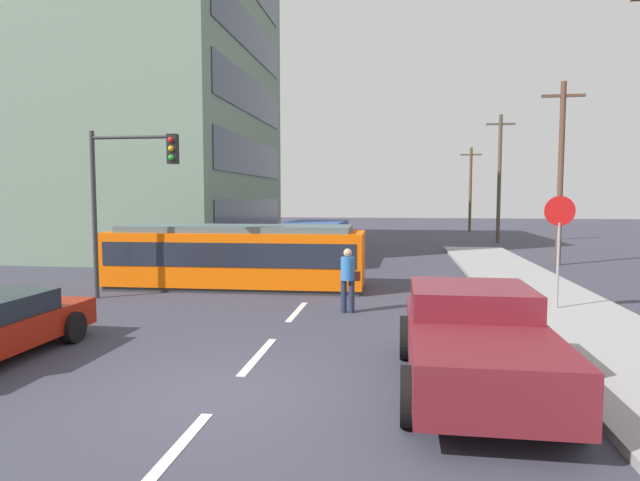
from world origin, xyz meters
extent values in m
plane|color=#383846|center=(0.00, 10.00, 0.00)|extent=(120.00, 120.00, 0.00)
cube|color=#959494|center=(6.80, 6.00, 0.07)|extent=(3.20, 36.00, 0.14)
cube|color=silver|center=(0.00, -2.00, 0.01)|extent=(0.16, 2.40, 0.01)
cube|color=silver|center=(0.00, 2.00, 0.01)|extent=(0.16, 2.40, 0.01)
cube|color=silver|center=(0.00, 6.00, 0.01)|extent=(0.16, 2.40, 0.01)
cube|color=silver|center=(0.00, 15.49, 0.01)|extent=(0.16, 2.40, 0.01)
cube|color=silver|center=(0.00, 21.49, 0.01)|extent=(0.16, 2.40, 0.01)
cube|color=slate|center=(-14.05, 20.92, 9.60)|extent=(17.60, 14.71, 19.20)
cube|color=#2D3847|center=(-5.23, 20.92, 1.92)|extent=(0.06, 12.50, 1.92)
cube|color=#2D3847|center=(-5.23, 20.92, 5.12)|extent=(0.06, 12.50, 1.92)
cube|color=#2D3847|center=(-5.23, 20.92, 8.32)|extent=(0.06, 12.50, 1.92)
cube|color=#2D3847|center=(-5.23, 20.92, 11.52)|extent=(0.06, 12.50, 1.92)
cube|color=#F35A06|center=(-2.67, 9.49, 1.00)|extent=(8.41, 2.70, 1.71)
cube|color=#2D2D2D|center=(-2.67, 9.49, 0.07)|extent=(8.24, 2.57, 0.15)
cube|color=#4A5F63|center=(-2.67, 9.49, 1.96)|extent=(7.57, 2.30, 0.20)
cube|color=#1E232D|center=(-2.67, 9.49, 1.21)|extent=(8.08, 2.73, 0.75)
cube|color=#2F4F89|center=(-1.16, 16.47, 1.08)|extent=(2.62, 5.53, 1.55)
cube|color=black|center=(-1.22, 13.79, 1.31)|extent=(2.25, 0.17, 0.93)
cube|color=black|center=(-1.16, 16.47, 1.36)|extent=(2.64, 4.71, 0.62)
cylinder|color=black|center=(-1.20, 14.72, 0.45)|extent=(2.57, 0.96, 0.90)
cylinder|color=black|center=(-1.12, 18.22, 0.45)|extent=(2.57, 0.96, 0.90)
cylinder|color=#212A40|center=(1.21, 6.09, 0.42)|extent=(0.16, 0.16, 0.85)
cylinder|color=#212A40|center=(1.41, 6.09, 0.42)|extent=(0.16, 0.16, 0.85)
cylinder|color=#2E6CB5|center=(1.31, 6.09, 1.15)|extent=(0.36, 0.36, 0.60)
sphere|color=tan|center=(1.31, 6.09, 1.56)|extent=(0.22, 0.22, 0.22)
cube|color=maroon|center=(1.53, 6.14, 0.95)|extent=(0.22, 0.14, 0.24)
cube|color=maroon|center=(3.78, 0.71, 0.68)|extent=(2.01, 5.00, 0.65)
cube|color=maroon|center=(3.78, 1.26, 1.27)|extent=(1.90, 1.90, 0.55)
cube|color=maroon|center=(3.77, -0.66, 1.06)|extent=(2.00, 2.25, 0.12)
cylinder|color=black|center=(2.78, 2.22, 0.40)|extent=(0.28, 0.80, 0.80)
cylinder|color=black|center=(4.78, 2.21, 0.40)|extent=(0.28, 0.80, 0.80)
cylinder|color=black|center=(2.77, -0.78, 0.40)|extent=(0.28, 0.80, 0.80)
cylinder|color=black|center=(4.77, -0.79, 0.40)|extent=(0.28, 0.80, 0.80)
cylinder|color=black|center=(-4.00, 2.37, 0.32)|extent=(0.22, 0.64, 0.64)
cube|color=navy|center=(-5.65, 13.49, 0.52)|extent=(1.79, 4.54, 0.55)
cube|color=black|center=(-5.66, 13.34, 0.99)|extent=(1.62, 2.51, 0.40)
cylinder|color=black|center=(-6.48, 14.86, 0.32)|extent=(0.23, 0.64, 0.64)
cylinder|color=black|center=(-4.77, 14.83, 0.32)|extent=(0.23, 0.64, 0.64)
cylinder|color=black|center=(-6.53, 12.15, 0.32)|extent=(0.23, 0.64, 0.64)
cylinder|color=black|center=(-4.82, 12.12, 0.32)|extent=(0.23, 0.64, 0.64)
cube|color=#336842|center=(-5.13, 19.56, 0.52)|extent=(1.85, 4.53, 0.55)
cube|color=black|center=(-5.14, 19.41, 0.99)|extent=(1.66, 2.51, 0.40)
cylinder|color=black|center=(-5.96, 20.93, 0.32)|extent=(0.24, 0.65, 0.64)
cylinder|color=black|center=(-4.23, 20.88, 0.32)|extent=(0.24, 0.65, 0.64)
cylinder|color=black|center=(-6.03, 18.25, 0.32)|extent=(0.24, 0.65, 0.64)
cylinder|color=black|center=(-4.31, 18.20, 0.32)|extent=(0.24, 0.65, 0.64)
cube|color=#A12613|center=(-5.49, 25.08, 0.52)|extent=(1.86, 4.20, 0.55)
cube|color=black|center=(-5.49, 24.93, 0.99)|extent=(1.71, 2.31, 0.40)
cylinder|color=black|center=(-6.42, 26.34, 0.32)|extent=(0.22, 0.64, 0.64)
cylinder|color=black|center=(-4.56, 26.34, 0.32)|extent=(0.22, 0.64, 0.64)
cylinder|color=black|center=(-6.42, 23.82, 0.32)|extent=(0.22, 0.64, 0.64)
cylinder|color=black|center=(-4.56, 23.82, 0.32)|extent=(0.22, 0.64, 0.64)
cylinder|color=gray|center=(6.66, 6.78, 1.24)|extent=(0.07, 0.07, 2.20)
cylinder|color=red|center=(6.66, 6.78, 2.64)|extent=(0.76, 0.04, 0.76)
cylinder|color=#333333|center=(-6.24, 7.07, 2.45)|extent=(0.14, 0.14, 4.90)
cylinder|color=#333333|center=(-5.01, 7.07, 4.70)|extent=(2.46, 0.10, 0.10)
cube|color=black|center=(-3.78, 7.07, 4.35)|extent=(0.28, 0.24, 0.84)
sphere|color=red|center=(-3.78, 6.94, 4.60)|extent=(0.16, 0.16, 0.16)
sphere|color=gold|center=(-3.78, 6.94, 4.35)|extent=(0.16, 0.16, 0.16)
sphere|color=green|center=(-3.78, 6.94, 4.10)|extent=(0.16, 0.16, 0.16)
cylinder|color=brown|center=(9.56, 17.22, 3.96)|extent=(0.24, 0.24, 7.92)
cube|color=brown|center=(9.56, 17.22, 7.32)|extent=(1.80, 0.12, 0.12)
cylinder|color=brown|center=(9.05, 28.86, 4.12)|extent=(0.24, 0.24, 8.24)
cube|color=brown|center=(9.05, 28.86, 7.64)|extent=(1.80, 0.12, 0.12)
cylinder|color=brown|center=(8.72, 40.38, 3.58)|extent=(0.24, 0.24, 7.17)
cube|color=brown|center=(8.72, 40.38, 6.57)|extent=(1.80, 0.12, 0.12)
camera|label=1|loc=(2.57, -7.80, 3.00)|focal=30.58mm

